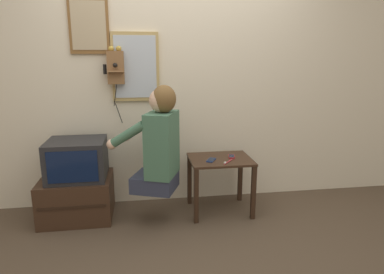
{
  "coord_description": "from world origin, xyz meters",
  "views": [
    {
      "loc": [
        -0.36,
        -2.2,
        1.48
      ],
      "look_at": [
        0.09,
        0.77,
        0.76
      ],
      "focal_mm": 32.0,
      "sensor_mm": 36.0,
      "label": 1
    }
  ],
  "objects_px": {
    "television": "(77,159)",
    "toothbrush": "(228,162)",
    "wall_mirror": "(135,67)",
    "framed_picture": "(89,26)",
    "person": "(159,142)",
    "wall_phone_antique": "(116,67)",
    "cell_phone_spare": "(232,156)",
    "cell_phone_held": "(211,160)"
  },
  "relations": [
    {
      "from": "wall_mirror",
      "to": "cell_phone_held",
      "type": "bearing_deg",
      "value": -31.14
    },
    {
      "from": "person",
      "to": "framed_picture",
      "type": "relative_size",
      "value": 1.85
    },
    {
      "from": "television",
      "to": "wall_phone_antique",
      "type": "distance_m",
      "value": 0.92
    },
    {
      "from": "toothbrush",
      "to": "cell_phone_spare",
      "type": "bearing_deg",
      "value": -77.38
    },
    {
      "from": "toothbrush",
      "to": "cell_phone_held",
      "type": "bearing_deg",
      "value": 8.01
    },
    {
      "from": "wall_mirror",
      "to": "cell_phone_spare",
      "type": "distance_m",
      "value": 1.25
    },
    {
      "from": "wall_phone_antique",
      "to": "cell_phone_held",
      "type": "height_order",
      "value": "wall_phone_antique"
    },
    {
      "from": "framed_picture",
      "to": "wall_mirror",
      "type": "bearing_deg",
      "value": -0.44
    },
    {
      "from": "television",
      "to": "toothbrush",
      "type": "relative_size",
      "value": 3.69
    },
    {
      "from": "cell_phone_spare",
      "to": "wall_phone_antique",
      "type": "bearing_deg",
      "value": 178.83
    },
    {
      "from": "wall_phone_antique",
      "to": "toothbrush",
      "type": "height_order",
      "value": "wall_phone_antique"
    },
    {
      "from": "framed_picture",
      "to": "cell_phone_held",
      "type": "xyz_separation_m",
      "value": [
        1.07,
        -0.4,
        -1.21
      ]
    },
    {
      "from": "framed_picture",
      "to": "cell_phone_spare",
      "type": "xyz_separation_m",
      "value": [
        1.29,
        -0.32,
        -1.21
      ]
    },
    {
      "from": "framed_picture",
      "to": "cell_phone_spare",
      "type": "distance_m",
      "value": 1.79
    },
    {
      "from": "cell_phone_held",
      "to": "toothbrush",
      "type": "distance_m",
      "value": 0.16
    },
    {
      "from": "person",
      "to": "wall_mirror",
      "type": "relative_size",
      "value": 1.44
    },
    {
      "from": "wall_phone_antique",
      "to": "framed_picture",
      "type": "distance_m",
      "value": 0.43
    },
    {
      "from": "cell_phone_held",
      "to": "cell_phone_spare",
      "type": "relative_size",
      "value": 1.02
    },
    {
      "from": "wall_mirror",
      "to": "toothbrush",
      "type": "distance_m",
      "value": 1.25
    },
    {
      "from": "wall_phone_antique",
      "to": "cell_phone_spare",
      "type": "relative_size",
      "value": 5.36
    },
    {
      "from": "framed_picture",
      "to": "wall_mirror",
      "type": "relative_size",
      "value": 0.78
    },
    {
      "from": "person",
      "to": "television",
      "type": "xyz_separation_m",
      "value": [
        -0.73,
        0.22,
        -0.19
      ]
    },
    {
      "from": "television",
      "to": "cell_phone_spare",
      "type": "distance_m",
      "value": 1.43
    },
    {
      "from": "cell_phone_held",
      "to": "cell_phone_spare",
      "type": "xyz_separation_m",
      "value": [
        0.22,
        0.08,
        0.0
      ]
    },
    {
      "from": "person",
      "to": "wall_mirror",
      "type": "distance_m",
      "value": 0.81
    },
    {
      "from": "framed_picture",
      "to": "wall_phone_antique",
      "type": "bearing_deg",
      "value": -11.36
    },
    {
      "from": "person",
      "to": "cell_phone_held",
      "type": "height_order",
      "value": "person"
    },
    {
      "from": "cell_phone_held",
      "to": "cell_phone_spare",
      "type": "distance_m",
      "value": 0.23
    },
    {
      "from": "television",
      "to": "wall_mirror",
      "type": "height_order",
      "value": "wall_mirror"
    },
    {
      "from": "television",
      "to": "cell_phone_spare",
      "type": "bearing_deg",
      "value": -1.69
    },
    {
      "from": "framed_picture",
      "to": "cell_phone_held",
      "type": "bearing_deg",
      "value": -20.68
    },
    {
      "from": "cell_phone_held",
      "to": "cell_phone_spare",
      "type": "height_order",
      "value": "same"
    },
    {
      "from": "framed_picture",
      "to": "toothbrush",
      "type": "xyz_separation_m",
      "value": [
        1.21,
        -0.48,
        -1.2
      ]
    },
    {
      "from": "wall_mirror",
      "to": "cell_phone_held",
      "type": "distance_m",
      "value": 1.14
    },
    {
      "from": "cell_phone_held",
      "to": "wall_mirror",
      "type": "bearing_deg",
      "value": 176.98
    },
    {
      "from": "wall_mirror",
      "to": "framed_picture",
      "type": "bearing_deg",
      "value": 179.56
    },
    {
      "from": "cell_phone_spare",
      "to": "toothbrush",
      "type": "xyz_separation_m",
      "value": [
        -0.08,
        -0.16,
        0.0
      ]
    },
    {
      "from": "person",
      "to": "framed_picture",
      "type": "distance_m",
      "value": 1.25
    },
    {
      "from": "person",
      "to": "television",
      "type": "distance_m",
      "value": 0.79
    },
    {
      "from": "person",
      "to": "toothbrush",
      "type": "height_order",
      "value": "person"
    },
    {
      "from": "framed_picture",
      "to": "toothbrush",
      "type": "bearing_deg",
      "value": -21.91
    },
    {
      "from": "person",
      "to": "cell_phone_held",
      "type": "relative_size",
      "value": 6.74
    }
  ]
}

